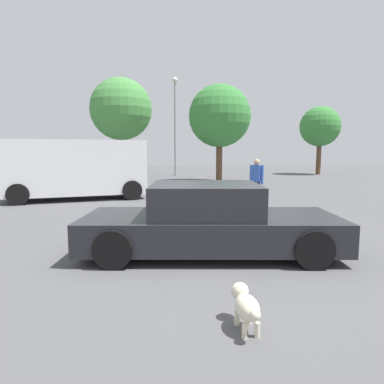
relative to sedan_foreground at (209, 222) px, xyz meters
The scene contains 9 objects.
ground_plane 0.59m from the sedan_foreground, 130.41° to the right, with size 80.00×80.00×0.00m, color #515154.
sedan_foreground is the anchor object (origin of this frame).
dog 2.72m from the sedan_foreground, 94.46° to the right, with size 0.25×0.67×0.42m.
van_white 8.67m from the sedan_foreground, 114.33° to the left, with size 5.45×2.90×2.31m.
pedestrian 6.27m from the sedan_foreground, 61.59° to the left, with size 0.43×0.48×1.61m.
light_post_near 21.00m from the sedan_foreground, 84.73° to the left, with size 0.44×0.44×7.54m.
tree_back_left 24.30m from the sedan_foreground, 55.22° to the left, with size 3.24×3.24×5.55m.
tree_back_right 18.02m from the sedan_foreground, 96.90° to the left, with size 4.10×4.10×6.74m.
tree_far_right 15.42m from the sedan_foreground, 74.90° to the left, with size 3.81×3.81×5.96m.
Camera 1 is at (-1.32, -5.89, 1.86)m, focal length 31.43 mm.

